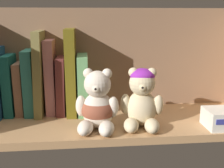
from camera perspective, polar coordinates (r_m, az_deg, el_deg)
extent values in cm
cube|color=tan|center=(76.38, -0.22, -8.27)|extent=(79.38, 24.41, 2.00)
cube|color=#816046|center=(84.55, -1.04, 4.70)|extent=(81.78, 1.20, 32.57)
cube|color=navy|center=(84.91, -22.37, 0.64)|extent=(1.79, 14.35, 19.75)
cube|color=#165B53|center=(84.42, -20.58, -0.06)|extent=(2.58, 10.94, 17.48)
cube|color=#97674C|center=(84.00, -18.64, -0.78)|extent=(2.19, 9.89, 15.17)
cube|color=#2D7A71|center=(82.94, -16.76, 0.49)|extent=(2.79, 11.81, 18.85)
cube|color=olive|center=(81.85, -14.85, 2.36)|extent=(2.93, 14.41, 24.25)
cube|color=#BF7373|center=(81.68, -12.77, 1.54)|extent=(2.69, 10.04, 21.62)
cube|color=maroon|center=(81.91, -10.60, -0.09)|extent=(2.73, 12.17, 16.76)
cube|color=brown|center=(80.82, -8.57, 2.74)|extent=(2.82, 14.69, 24.77)
cube|color=#66A265|center=(81.50, -6.14, 0.24)|extent=(2.92, 14.61, 17.35)
ellipsoid|color=beige|center=(69.48, -2.97, -5.53)|extent=(8.06, 7.40, 9.49)
sphere|color=beige|center=(67.01, -3.10, -0.04)|extent=(6.75, 6.75, 6.75)
sphere|color=beige|center=(67.23, -5.07, 2.27)|extent=(2.53, 2.53, 2.53)
sphere|color=beige|center=(66.63, -1.06, 2.22)|extent=(2.53, 2.53, 2.53)
sphere|color=beige|center=(64.82, -3.36, -0.89)|extent=(2.53, 2.53, 2.53)
sphere|color=black|center=(63.95, -3.46, -1.04)|extent=(0.89, 0.89, 0.89)
ellipsoid|color=beige|center=(66.82, -5.67, -9.22)|extent=(4.82, 6.88, 3.37)
ellipsoid|color=beige|center=(66.15, -1.16, -9.39)|extent=(4.82, 6.88, 3.37)
ellipsoid|color=beige|center=(69.30, -6.55, -4.62)|extent=(3.17, 3.17, 5.48)
ellipsoid|color=beige|center=(68.25, 0.54, -4.82)|extent=(3.17, 3.17, 5.48)
ellipsoid|color=brown|center=(69.40, -2.97, -5.35)|extent=(8.73, 8.06, 6.64)
ellipsoid|color=beige|center=(71.37, 6.25, -5.10)|extent=(7.99, 7.34, 9.40)
sphere|color=beige|center=(68.97, 6.41, 0.22)|extent=(6.69, 6.69, 6.69)
sphere|color=beige|center=(68.82, 4.51, 2.46)|extent=(2.51, 2.51, 2.51)
sphere|color=beige|center=(68.99, 8.40, 2.38)|extent=(2.51, 2.51, 2.51)
sphere|color=beige|center=(66.77, 6.46, -0.60)|extent=(2.51, 2.51, 2.51)
sphere|color=black|center=(65.91, 6.49, -0.74)|extent=(0.88, 0.88, 0.88)
ellipsoid|color=beige|center=(68.23, 4.09, -8.69)|extent=(4.80, 6.83, 3.34)
ellipsoid|color=beige|center=(68.42, 8.47, -8.75)|extent=(4.80, 6.83, 3.34)
ellipsoid|color=beige|center=(70.53, 2.84, -4.25)|extent=(3.15, 3.15, 5.43)
ellipsoid|color=beige|center=(70.83, 9.72, -4.37)|extent=(3.15, 3.15, 5.43)
ellipsoid|color=purple|center=(69.02, 6.44, 1.79)|extent=(6.35, 6.35, 3.68)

